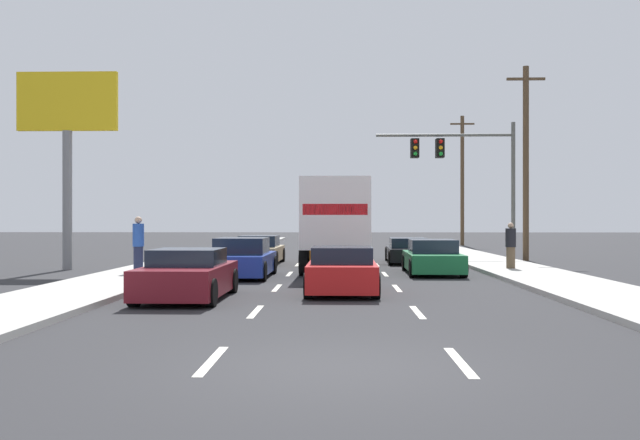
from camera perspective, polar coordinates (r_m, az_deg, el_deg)
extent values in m
plane|color=#2B2B2D|center=(34.00, 1.45, -3.24)|extent=(140.00, 140.00, 0.00)
cube|color=#B2AFA8|center=(29.76, 14.49, -3.57)|extent=(2.91, 80.00, 0.14)
cube|color=#B2AFA8|center=(29.78, -11.59, -3.57)|extent=(2.91, 80.00, 0.14)
cube|color=silver|center=(9.72, -9.00, -11.48)|extent=(0.14, 2.00, 0.01)
cube|color=silver|center=(14.60, -5.38, -7.60)|extent=(0.14, 2.00, 0.01)
cube|color=silver|center=(19.54, -3.61, -5.66)|extent=(0.14, 2.00, 0.01)
cube|color=silver|center=(24.50, -2.56, -4.50)|extent=(0.14, 2.00, 0.01)
cube|color=silver|center=(29.48, -1.87, -3.73)|extent=(0.14, 2.00, 0.01)
cube|color=silver|center=(34.46, -1.38, -3.19)|extent=(0.14, 2.00, 0.01)
cube|color=silver|center=(39.45, -1.01, -2.78)|extent=(0.14, 2.00, 0.01)
cube|color=silver|center=(44.44, -0.72, -2.46)|extent=(0.14, 2.00, 0.01)
cube|color=silver|center=(49.43, -0.50, -2.21)|extent=(0.14, 2.00, 0.01)
cube|color=silver|center=(54.43, -0.31, -2.00)|extent=(0.14, 2.00, 0.01)
cube|color=silver|center=(9.71, 11.58, -11.49)|extent=(0.14, 2.00, 0.01)
cube|color=silver|center=(14.59, 8.12, -7.60)|extent=(0.14, 2.00, 0.01)
cube|color=silver|center=(19.53, 6.42, -5.66)|extent=(0.14, 2.00, 0.01)
cube|color=silver|center=(24.50, 5.42, -4.50)|extent=(0.14, 2.00, 0.01)
cube|color=silver|center=(29.47, 4.76, -3.73)|extent=(0.14, 2.00, 0.01)
cube|color=silver|center=(34.46, 4.29, -3.19)|extent=(0.14, 2.00, 0.01)
cube|color=silver|center=(39.45, 3.94, -2.78)|extent=(0.14, 2.00, 0.01)
cube|color=silver|center=(44.44, 3.66, -2.46)|extent=(0.14, 2.00, 0.01)
cube|color=silver|center=(49.43, 3.45, -2.21)|extent=(0.14, 2.00, 0.01)
cube|color=silver|center=(54.42, 3.27, -2.00)|extent=(0.14, 2.00, 0.01)
cube|color=tan|center=(30.17, -5.06, -2.80)|extent=(1.89, 4.15, 0.62)
cube|color=#192333|center=(30.05, -5.08, -1.76)|extent=(1.63, 1.94, 0.48)
cylinder|color=black|center=(31.78, -6.20, -2.89)|extent=(0.23, 0.64, 0.64)
cylinder|color=black|center=(31.57, -3.17, -2.91)|extent=(0.23, 0.64, 0.64)
cylinder|color=black|center=(28.82, -7.12, -3.19)|extent=(0.23, 0.64, 0.64)
cylinder|color=black|center=(28.58, -3.78, -3.22)|extent=(0.23, 0.64, 0.64)
cube|color=#1E389E|center=(23.23, -6.46, -3.61)|extent=(1.90, 4.21, 0.65)
cube|color=#192333|center=(23.04, -6.52, -2.15)|extent=(1.65, 2.00, 0.54)
cylinder|color=black|center=(24.90, -7.89, -3.70)|extent=(0.23, 0.64, 0.64)
cylinder|color=black|center=(24.66, -3.92, -3.74)|extent=(0.23, 0.64, 0.64)
cylinder|color=black|center=(21.87, -9.31, -4.22)|extent=(0.23, 0.64, 0.64)
cylinder|color=black|center=(21.59, -4.79, -4.27)|extent=(0.23, 0.64, 0.64)
cube|color=maroon|center=(17.03, -10.97, -4.88)|extent=(1.87, 4.06, 0.69)
cube|color=#192333|center=(17.02, -10.96, -3.04)|extent=(1.63, 1.81, 0.40)
cylinder|color=black|center=(18.68, -12.52, -4.95)|extent=(0.23, 0.64, 0.64)
cylinder|color=black|center=(18.32, -7.31, -5.05)|extent=(0.23, 0.64, 0.64)
cylinder|color=black|center=(15.86, -15.22, -5.84)|extent=(0.23, 0.64, 0.64)
cylinder|color=black|center=(15.44, -9.10, -6.00)|extent=(0.23, 0.64, 0.64)
cube|color=white|center=(24.74, 1.36, 0.52)|extent=(2.39, 5.53, 2.40)
cube|color=red|center=(22.01, 1.26, 0.89)|extent=(2.09, 0.06, 0.36)
cube|color=orange|center=(28.63, 1.47, -1.16)|extent=(2.26, 2.30, 2.09)
cylinder|color=black|center=(28.70, -0.75, -2.88)|extent=(0.31, 0.96, 0.96)
cylinder|color=black|center=(28.67, 3.70, -2.89)|extent=(0.31, 0.96, 0.96)
cylinder|color=black|center=(23.73, -1.37, -3.50)|extent=(0.31, 0.96, 0.96)
cylinder|color=black|center=(23.69, 4.02, -3.50)|extent=(0.31, 0.96, 0.96)
cube|color=red|center=(18.24, 1.84, -4.58)|extent=(1.79, 4.03, 0.67)
cube|color=#192333|center=(17.92, 1.84, -2.91)|extent=(1.57, 1.82, 0.42)
cylinder|color=black|center=(19.73, -0.55, -4.68)|extent=(0.22, 0.64, 0.64)
cylinder|color=black|center=(19.73, 4.25, -4.68)|extent=(0.22, 0.64, 0.64)
cylinder|color=black|center=(16.83, -0.98, -5.50)|extent=(0.22, 0.64, 0.64)
cylinder|color=black|center=(16.82, 4.65, -5.50)|extent=(0.22, 0.64, 0.64)
cube|color=black|center=(31.01, 7.32, -2.79)|extent=(1.93, 4.70, 0.55)
cube|color=#192333|center=(30.85, 7.34, -1.89)|extent=(1.64, 2.37, 0.43)
cylinder|color=black|center=(32.74, 5.64, -2.80)|extent=(0.24, 0.65, 0.64)
cylinder|color=black|center=(32.85, 8.55, -2.79)|extent=(0.24, 0.65, 0.64)
cylinder|color=black|center=(29.20, 5.93, -3.15)|extent=(0.24, 0.65, 0.64)
cylinder|color=black|center=(29.32, 9.19, -3.14)|extent=(0.24, 0.65, 0.64)
cube|color=#196B38|center=(24.84, 9.34, -3.41)|extent=(1.90, 4.38, 0.62)
cube|color=#192333|center=(24.75, 9.36, -2.16)|extent=(1.63, 1.88, 0.47)
cylinder|color=black|center=(26.37, 7.10, -3.49)|extent=(0.23, 0.64, 0.64)
cylinder|color=black|center=(26.56, 10.75, -3.47)|extent=(0.23, 0.64, 0.64)
cylinder|color=black|center=(23.15, 7.72, -3.98)|extent=(0.23, 0.64, 0.64)
cylinder|color=black|center=(23.36, 11.87, -3.95)|extent=(0.23, 0.64, 0.64)
cylinder|color=#595B56|center=(35.34, 15.79, 2.39)|extent=(0.20, 0.20, 6.78)
cylinder|color=#595B56|center=(34.88, 10.32, 6.96)|extent=(6.81, 0.14, 0.14)
cube|color=black|center=(34.77, 9.95, 5.90)|extent=(0.40, 0.56, 0.95)
sphere|color=red|center=(34.50, 10.03, 6.45)|extent=(0.20, 0.20, 0.20)
sphere|color=orange|center=(34.47, 10.03, 5.96)|extent=(0.20, 0.20, 0.20)
sphere|color=green|center=(34.44, 10.03, 5.46)|extent=(0.20, 0.20, 0.20)
cube|color=black|center=(34.61, 7.90, 5.93)|extent=(0.40, 0.56, 0.95)
sphere|color=red|center=(34.34, 7.95, 6.48)|extent=(0.20, 0.20, 0.20)
sphere|color=orange|center=(34.31, 7.95, 5.98)|extent=(0.20, 0.20, 0.20)
sphere|color=green|center=(34.28, 7.95, 5.49)|extent=(0.20, 0.20, 0.20)
cylinder|color=brown|center=(33.83, 16.77, 4.53)|extent=(0.28, 0.28, 9.19)
cube|color=brown|center=(34.37, 16.77, 11.18)|extent=(1.80, 0.12, 0.12)
cylinder|color=brown|center=(52.56, 11.77, 3.23)|extent=(0.28, 0.28, 9.73)
cube|color=brown|center=(52.97, 11.77, 7.84)|extent=(1.80, 0.12, 0.12)
cylinder|color=slate|center=(28.12, -20.30, 1.55)|extent=(0.36, 0.36, 5.37)
cube|color=yellow|center=(28.48, -20.30, 9.25)|extent=(3.89, 0.20, 2.27)
cylinder|color=#1E233F|center=(24.10, -14.89, -3.20)|extent=(0.32, 0.32, 0.89)
cylinder|color=#264CA5|center=(24.06, -14.89, -1.22)|extent=(0.38, 0.38, 0.78)
sphere|color=tan|center=(24.06, -14.89, -0.01)|extent=(0.24, 0.24, 0.24)
cylinder|color=brown|center=(26.26, 15.60, -3.04)|extent=(0.32, 0.32, 0.79)
cylinder|color=black|center=(26.23, 15.60, -1.43)|extent=(0.38, 0.38, 0.69)
sphere|color=tan|center=(26.22, 15.60, -0.45)|extent=(0.21, 0.21, 0.21)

